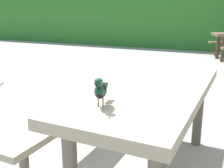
# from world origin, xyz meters

# --- Properties ---
(hedge_wall) EXTENTS (28.00, 1.86, 2.30)m
(hedge_wall) POSITION_xyz_m (0.00, 8.91, 1.15)
(hedge_wall) COLOR #2D6B28
(hedge_wall) RESTS_ON ground
(picnic_table_foreground) EXTENTS (1.68, 1.80, 0.74)m
(picnic_table_foreground) POSITION_xyz_m (0.35, 0.22, 0.56)
(picnic_table_foreground) COLOR gray
(picnic_table_foreground) RESTS_ON ground
(bird_grackle) EXTENTS (0.12, 0.28, 0.18)m
(bird_grackle) POSITION_xyz_m (0.23, -0.35, 0.84)
(bird_grackle) COLOR black
(bird_grackle) RESTS_ON picnic_table_foreground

